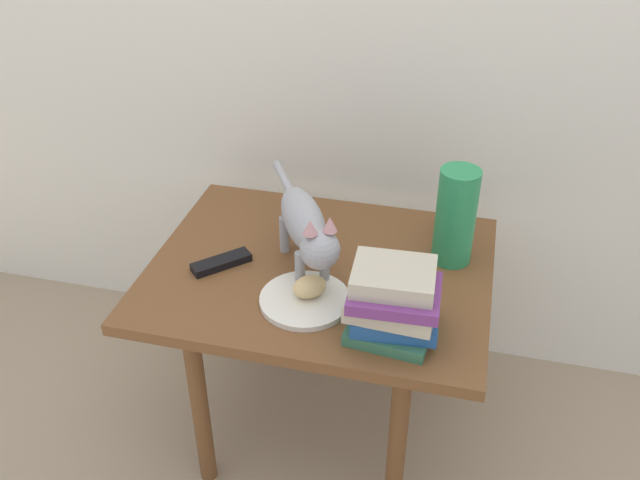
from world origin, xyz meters
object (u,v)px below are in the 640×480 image
at_px(bread_roll, 310,287).
at_px(candle_jar, 450,221).
at_px(cat, 306,227).
at_px(green_vase, 456,216).
at_px(plate, 306,300).
at_px(book_stack, 393,303).
at_px(side_table, 320,290).
at_px(tv_remote, 221,262).

distance_m(bread_roll, candle_jar, 0.47).
height_order(cat, green_vase, green_vase).
xyz_separation_m(cat, green_vase, (0.34, 0.14, -0.01)).
bearing_deg(plate, book_stack, -15.27).
relative_size(side_table, green_vase, 3.35).
bearing_deg(plate, candle_jar, 52.11).
bearing_deg(plate, side_table, 90.97).
height_order(cat, tv_remote, cat).
height_order(cat, candle_jar, cat).
bearing_deg(candle_jar, tv_remote, -151.80).
relative_size(book_stack, green_vase, 0.80).
relative_size(cat, candle_jar, 5.03).
xyz_separation_m(cat, tv_remote, (-0.21, -0.02, -0.12)).
height_order(book_stack, green_vase, green_vase).
bearing_deg(side_table, tv_remote, -167.25).
xyz_separation_m(cat, book_stack, (0.24, -0.17, -0.05)).
relative_size(side_table, tv_remote, 5.59).
distance_m(book_stack, green_vase, 0.33).
bearing_deg(plate, cat, 104.27).
relative_size(cat, book_stack, 2.14).
xyz_separation_m(side_table, book_stack, (0.21, -0.20, 0.15)).
bearing_deg(cat, green_vase, 22.86).
bearing_deg(green_vase, cat, -157.14).
height_order(plate, candle_jar, candle_jar).
relative_size(bread_roll, tv_remote, 0.53).
bearing_deg(side_table, candle_jar, 38.18).
xyz_separation_m(green_vase, candle_jar, (-0.01, 0.12, -0.09)).
bearing_deg(plate, bread_roll, 61.42).
relative_size(candle_jar, tv_remote, 0.57).
bearing_deg(tv_remote, side_table, -32.23).
xyz_separation_m(side_table, candle_jar, (0.30, 0.23, 0.11)).
bearing_deg(candle_jar, plate, -127.89).
bearing_deg(side_table, plate, -89.03).
relative_size(green_vase, candle_jar, 2.95).
height_order(book_stack, candle_jar, book_stack).
bearing_deg(bread_roll, cat, 108.61).
distance_m(cat, green_vase, 0.37).
bearing_deg(book_stack, plate, 164.73).
bearing_deg(green_vase, book_stack, -107.81).
height_order(side_table, candle_jar, candle_jar).
bearing_deg(book_stack, green_vase, 72.19).
relative_size(book_stack, tv_remote, 1.34).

